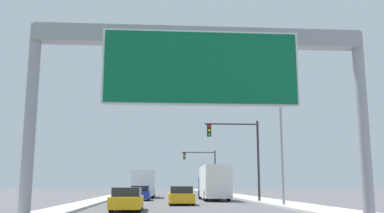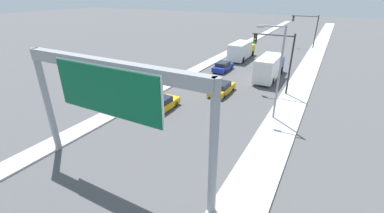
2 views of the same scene
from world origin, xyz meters
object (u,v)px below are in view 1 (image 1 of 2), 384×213
car_far_left (140,193)px  traffic_light_near_intersection (242,147)px  car_near_left (181,196)px  street_lamp_right (277,134)px  truck_box_secondary (144,184)px  truck_box_primary (214,183)px  traffic_light_mid_block (205,164)px  car_near_center (127,200)px  sign_gantry (201,68)px

car_far_left → traffic_light_near_intersection: (8.85, -5.62, 4.01)m
car_near_left → street_lamp_right: size_ratio=0.52×
car_far_left → street_lamp_right: size_ratio=0.52×
car_far_left → street_lamp_right: (10.05, -12.56, 4.37)m
truck_box_secondary → street_lamp_right: 23.41m
truck_box_primary → car_far_left: bearing=175.0°
car_far_left → street_lamp_right: 16.67m
traffic_light_near_intersection → street_lamp_right: bearing=-80.2°
traffic_light_mid_block → truck_box_primary: bearing=-93.7°
truck_box_secondary → traffic_light_near_intersection: 16.78m
truck_box_primary → traffic_light_near_intersection: size_ratio=1.26×
traffic_light_mid_block → car_near_center: bearing=-102.0°
truck_box_secondary → traffic_light_near_intersection: (8.85, -13.91, 3.12)m
traffic_light_mid_block → car_far_left: bearing=-109.5°
traffic_light_mid_block → street_lamp_right: size_ratio=0.78×
car_near_center → truck_box_secondary: bearing=90.0°
truck_box_primary → truck_box_secondary: truck_box_primary is taller
traffic_light_near_intersection → truck_box_secondary: bearing=122.5°
truck_box_secondary → street_lamp_right: (10.05, -20.85, 3.49)m
traffic_light_near_intersection → car_near_left: bearing=-148.9°
car_near_left → street_lamp_right: (6.55, -3.71, 4.37)m
car_far_left → traffic_light_mid_block: size_ratio=0.66×
car_near_center → traffic_light_near_intersection: traffic_light_near_intersection is taller
car_far_left → truck_box_secondary: truck_box_secondary is taller
truck_box_primary → truck_box_secondary: 11.33m
car_near_center → truck_box_primary: 17.02m
sign_gantry → truck_box_primary: (3.50, 25.13, -4.39)m
truck_box_primary → traffic_light_near_intersection: 6.13m
car_far_left → traffic_light_near_intersection: size_ratio=0.64×
sign_gantry → street_lamp_right: size_ratio=1.56×
sign_gantry → traffic_light_mid_block: sign_gantry is taller
car_near_left → truck_box_primary: bearing=67.0°
car_far_left → truck_box_primary: 7.10m
car_near_center → traffic_light_mid_block: bearing=78.0°
car_near_center → traffic_light_mid_block: 41.56m
car_far_left → truck_box_secondary: 8.34m
car_near_center → street_lamp_right: size_ratio=0.51×
sign_gantry → car_near_left: sign_gantry is taller
sign_gantry → truck_box_secondary: 34.51m
sign_gantry → traffic_light_near_intersection: 20.87m
car_far_left → truck_box_secondary: (-0.00, 8.29, 0.88)m
traffic_light_mid_block → street_lamp_right: bearing=-87.8°
truck_box_secondary → car_near_center: bearing=-90.0°
truck_box_primary → car_near_center: bearing=-114.3°
sign_gantry → car_far_left: 26.53m
car_far_left → car_near_center: 16.09m
car_near_center → traffic_light_near_intersection: size_ratio=0.63×
traffic_light_mid_block → street_lamp_right: street_lamp_right is taller
truck_box_primary → street_lamp_right: (3.05, -11.94, 3.39)m
sign_gantry → traffic_light_mid_block: (5.12, 50.12, -1.49)m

